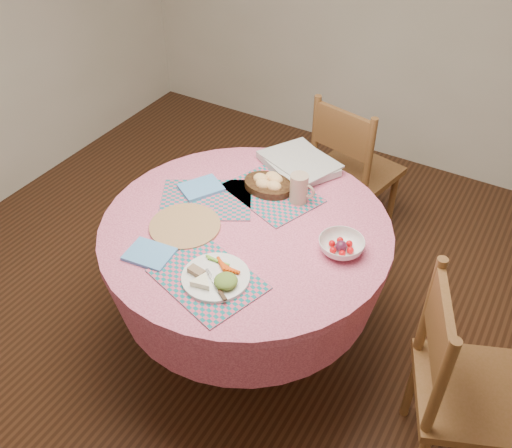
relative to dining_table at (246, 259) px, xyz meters
The scene contains 15 objects.
ground 0.56m from the dining_table, ahead, with size 4.00×4.00×0.00m, color #331C0F.
dining_table is the anchor object (origin of this frame).
chair_right 1.00m from the dining_table, ahead, with size 0.55×0.56×0.94m.
chair_back 1.01m from the dining_table, 85.40° to the left, with size 0.50×0.49×0.92m.
placemat_front 0.40m from the dining_table, 83.12° to the right, with size 0.40×0.30×0.01m, color #146D75.
placemat_left 0.32m from the dining_table, 165.74° to the left, with size 0.40×0.30×0.01m, color #146D75.
placemat_back 0.32m from the dining_table, 93.12° to the left, with size 0.40×0.30×0.01m, color #146D75.
wicker_trivet 0.32m from the dining_table, 147.46° to the right, with size 0.30×0.30×0.01m, color olive.
napkin_near 0.47m from the dining_table, 123.38° to the right, with size 0.18×0.14×0.01m, color #5598DC.
napkin_far 0.39m from the dining_table, 159.81° to the left, with size 0.18×0.14×0.01m, color #5598DC.
dinner_plate 0.41m from the dining_table, 77.34° to the right, with size 0.26×0.26×0.05m.
bread_bowl 0.36m from the dining_table, 99.28° to the left, with size 0.23×0.23×0.08m.
latte_mug 0.39m from the dining_table, 65.84° to the left, with size 0.12×0.08×0.14m.
fruit_bowl 0.47m from the dining_table, ahead, with size 0.19×0.19×0.06m.
newspaper_stack 0.55m from the dining_table, 90.90° to the left, with size 0.43×0.40×0.04m.
Camera 1 is at (0.97, -1.57, 2.29)m, focal length 40.00 mm.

